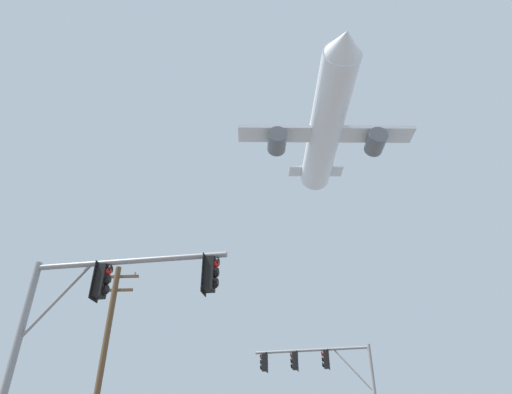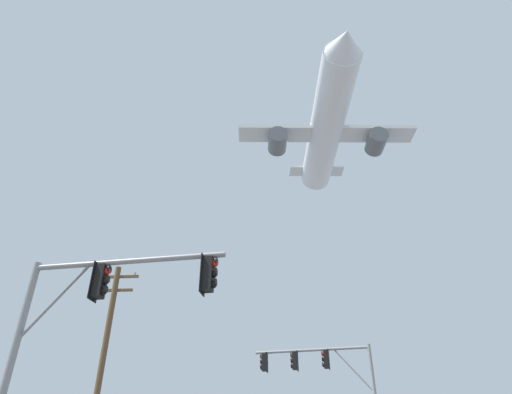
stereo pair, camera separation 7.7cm
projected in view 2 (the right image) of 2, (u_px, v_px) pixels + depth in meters
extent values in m
cylinder|color=gray|center=(6.00, 379.00, 10.91)|extent=(0.20, 0.20, 6.12)
cylinder|color=gray|center=(128.00, 261.00, 12.01)|extent=(5.44, 0.75, 0.15)
cylinder|color=gray|center=(55.00, 301.00, 11.78)|extent=(1.70, 0.27, 2.04)
cube|color=black|center=(208.00, 274.00, 11.39)|extent=(0.29, 0.35, 0.90)
cylinder|color=black|center=(209.00, 256.00, 11.66)|extent=(0.05, 0.05, 0.12)
cube|color=black|center=(203.00, 275.00, 11.42)|extent=(0.07, 0.46, 1.04)
sphere|color=red|center=(214.00, 264.00, 11.51)|extent=(0.20, 0.20, 0.20)
cylinder|color=black|center=(217.00, 262.00, 11.53)|extent=(0.06, 0.21, 0.21)
sphere|color=black|center=(213.00, 274.00, 11.37)|extent=(0.20, 0.20, 0.20)
cylinder|color=black|center=(216.00, 272.00, 11.39)|extent=(0.06, 0.21, 0.21)
sphere|color=black|center=(213.00, 285.00, 11.22)|extent=(0.20, 0.20, 0.20)
cylinder|color=black|center=(216.00, 282.00, 11.24)|extent=(0.06, 0.21, 0.21)
cube|color=black|center=(100.00, 281.00, 11.84)|extent=(0.29, 0.35, 0.90)
cylinder|color=black|center=(103.00, 264.00, 12.11)|extent=(0.05, 0.05, 0.12)
cube|color=black|center=(95.00, 282.00, 11.87)|extent=(0.07, 0.46, 1.04)
sphere|color=red|center=(107.00, 272.00, 11.96)|extent=(0.20, 0.20, 0.20)
cylinder|color=black|center=(109.00, 269.00, 11.98)|extent=(0.06, 0.21, 0.21)
sphere|color=black|center=(105.00, 281.00, 11.82)|extent=(0.20, 0.20, 0.20)
cylinder|color=black|center=(108.00, 279.00, 11.84)|extent=(0.06, 0.21, 0.21)
sphere|color=black|center=(103.00, 292.00, 11.67)|extent=(0.20, 0.20, 0.20)
cylinder|color=black|center=(106.00, 289.00, 11.69)|extent=(0.06, 0.21, 0.21)
cylinder|color=gray|center=(311.00, 350.00, 24.01)|extent=(6.09, 1.21, 0.15)
cylinder|color=gray|center=(353.00, 370.00, 23.00)|extent=(1.89, 0.41, 2.24)
cube|color=black|center=(265.00, 362.00, 24.26)|extent=(0.31, 0.36, 0.90)
cylinder|color=black|center=(264.00, 353.00, 24.52)|extent=(0.05, 0.05, 0.12)
cube|color=black|center=(267.00, 362.00, 24.23)|extent=(0.10, 0.46, 1.04)
sphere|color=red|center=(262.00, 357.00, 24.43)|extent=(0.20, 0.20, 0.20)
cylinder|color=black|center=(261.00, 356.00, 24.47)|extent=(0.08, 0.21, 0.21)
sphere|color=black|center=(262.00, 363.00, 24.28)|extent=(0.20, 0.20, 0.20)
cylinder|color=black|center=(261.00, 362.00, 24.33)|extent=(0.08, 0.21, 0.21)
sphere|color=black|center=(262.00, 368.00, 24.14)|extent=(0.20, 0.20, 0.20)
cylinder|color=black|center=(261.00, 367.00, 24.18)|extent=(0.08, 0.21, 0.21)
cube|color=black|center=(295.00, 361.00, 23.92)|extent=(0.31, 0.36, 0.90)
cylinder|color=black|center=(295.00, 351.00, 24.18)|extent=(0.05, 0.05, 0.12)
cube|color=black|center=(298.00, 361.00, 23.89)|extent=(0.10, 0.46, 1.04)
sphere|color=red|center=(292.00, 356.00, 24.09)|extent=(0.20, 0.20, 0.20)
cylinder|color=black|center=(291.00, 355.00, 24.13)|extent=(0.08, 0.21, 0.21)
sphere|color=black|center=(292.00, 361.00, 23.94)|extent=(0.20, 0.20, 0.20)
cylinder|color=black|center=(291.00, 360.00, 23.98)|extent=(0.08, 0.21, 0.21)
sphere|color=black|center=(293.00, 367.00, 23.80)|extent=(0.20, 0.20, 0.20)
cylinder|color=black|center=(291.00, 366.00, 23.84)|extent=(0.08, 0.21, 0.21)
cube|color=black|center=(326.00, 360.00, 23.57)|extent=(0.31, 0.36, 0.90)
cylinder|color=black|center=(326.00, 350.00, 23.84)|extent=(0.05, 0.05, 0.12)
cube|color=black|center=(329.00, 359.00, 23.54)|extent=(0.10, 0.46, 1.04)
sphere|color=red|center=(323.00, 354.00, 23.74)|extent=(0.20, 0.20, 0.20)
cylinder|color=black|center=(322.00, 353.00, 23.79)|extent=(0.08, 0.21, 0.21)
sphere|color=black|center=(324.00, 360.00, 23.60)|extent=(0.20, 0.20, 0.20)
cylinder|color=black|center=(322.00, 359.00, 23.64)|extent=(0.08, 0.21, 0.21)
sphere|color=black|center=(324.00, 365.00, 23.45)|extent=(0.20, 0.20, 0.20)
cylinder|color=black|center=(323.00, 364.00, 23.50)|extent=(0.08, 0.21, 0.21)
cylinder|color=brown|center=(101.00, 369.00, 19.85)|extent=(0.28, 0.28, 9.78)
cube|color=brown|center=(117.00, 277.00, 22.12)|extent=(2.20, 0.12, 0.12)
cube|color=brown|center=(115.00, 290.00, 21.76)|extent=(1.80, 0.12, 0.12)
cylinder|color=gray|center=(100.00, 275.00, 22.24)|extent=(0.10, 0.10, 0.18)
cylinder|color=gray|center=(135.00, 274.00, 22.13)|extent=(0.10, 0.10, 0.18)
cylinder|color=white|center=(327.00, 127.00, 54.60)|extent=(5.76, 23.25, 4.09)
cone|color=white|center=(345.00, 42.00, 43.66)|extent=(4.08, 3.09, 3.89)
cone|color=white|center=(314.00, 182.00, 65.43)|extent=(3.65, 2.80, 3.48)
cube|color=silver|center=(326.00, 134.00, 54.83)|extent=(21.88, 4.39, 0.46)
cylinder|color=#595B60|center=(376.00, 142.00, 54.23)|extent=(2.52, 3.23, 2.30)
cylinder|color=#595B60|center=(278.00, 141.00, 54.16)|extent=(2.52, 3.23, 2.30)
cube|color=#0C5933|center=(315.00, 159.00, 64.32)|extent=(0.57, 3.59, 4.86)
cube|color=silver|center=(316.00, 171.00, 63.55)|extent=(7.82, 2.85, 0.26)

